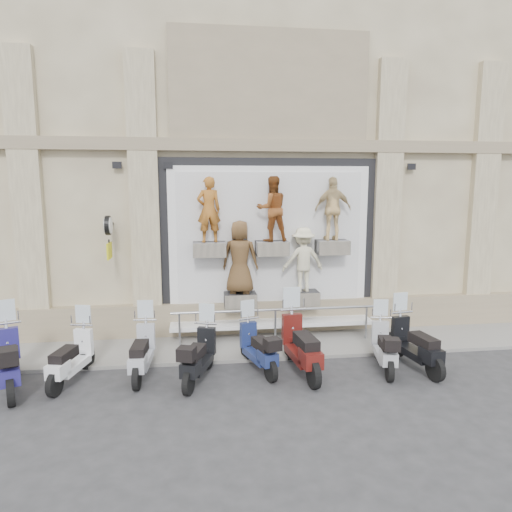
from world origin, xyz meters
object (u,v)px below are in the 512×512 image
(guard_rail, at_px, (275,327))
(scooter_h, at_px, (416,334))
(scooter_b, at_px, (71,348))
(scooter_f, at_px, (301,334))
(scooter_a, at_px, (8,349))
(scooter_e, at_px, (258,339))
(clock_sign_bracket, at_px, (109,232))
(scooter_c, at_px, (142,342))
(scooter_d, at_px, (199,346))
(scooter_g, at_px, (385,338))

(guard_rail, xyz_separation_m, scooter_h, (2.72, -1.76, 0.30))
(scooter_b, relative_size, scooter_f, 0.85)
(scooter_a, height_order, scooter_e, scooter_a)
(clock_sign_bracket, xyz_separation_m, scooter_a, (-1.55, -2.20, -1.99))
(guard_rail, height_order, scooter_f, scooter_f)
(clock_sign_bracket, relative_size, scooter_c, 0.57)
(clock_sign_bracket, height_order, scooter_d, clock_sign_bracket)
(scooter_g, bearing_deg, guard_rail, 152.22)
(scooter_a, xyz_separation_m, scooter_f, (5.70, 0.06, 0.03))
(scooter_c, bearing_deg, clock_sign_bracket, 118.63)
(scooter_b, xyz_separation_m, scooter_d, (2.51, -0.26, 0.01))
(scooter_c, bearing_deg, scooter_a, -169.00)
(scooter_c, height_order, scooter_h, scooter_h)
(scooter_d, distance_m, scooter_g, 3.90)
(guard_rail, bearing_deg, clock_sign_bracket, 173.16)
(clock_sign_bracket, relative_size, scooter_e, 0.59)
(scooter_a, bearing_deg, scooter_b, -9.78)
(guard_rail, bearing_deg, scooter_a, -162.31)
(guard_rail, height_order, scooter_a, scooter_a)
(clock_sign_bracket, height_order, scooter_e, clock_sign_bracket)
(scooter_a, xyz_separation_m, scooter_d, (3.59, -0.04, -0.10))
(scooter_c, relative_size, scooter_f, 0.86)
(scooter_c, height_order, scooter_g, scooter_c)
(scooter_a, relative_size, scooter_e, 1.17)
(clock_sign_bracket, distance_m, scooter_c, 2.93)
(scooter_e, bearing_deg, scooter_b, 164.85)
(scooter_e, relative_size, scooter_h, 0.92)
(guard_rail, relative_size, scooter_g, 2.96)
(scooter_b, distance_m, scooter_g, 6.41)
(scooter_c, bearing_deg, scooter_h, -0.32)
(clock_sign_bracket, height_order, scooter_b, clock_sign_bracket)
(scooter_b, distance_m, scooter_f, 4.62)
(scooter_f, bearing_deg, scooter_g, -7.32)
(clock_sign_bracket, bearing_deg, scooter_h, -18.58)
(scooter_h, bearing_deg, scooter_b, 169.29)
(scooter_b, distance_m, scooter_e, 3.75)
(scooter_a, distance_m, scooter_b, 1.11)
(scooter_b, relative_size, scooter_d, 0.99)
(scooter_a, relative_size, scooter_c, 1.12)
(scooter_f, relative_size, scooter_g, 1.21)
(scooter_g, bearing_deg, scooter_b, -169.51)
(scooter_d, xyz_separation_m, scooter_e, (1.24, 0.34, -0.02))
(scooter_d, bearing_deg, scooter_b, -167.62)
(scooter_a, height_order, scooter_d, scooter_a)
(scooter_d, xyz_separation_m, scooter_g, (3.90, 0.06, -0.03))
(scooter_c, height_order, scooter_d, scooter_c)
(guard_rail, distance_m, scooter_c, 3.33)
(scooter_f, bearing_deg, guard_rail, 92.51)
(scooter_a, height_order, scooter_h, scooter_a)
(scooter_f, distance_m, scooter_h, 2.47)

